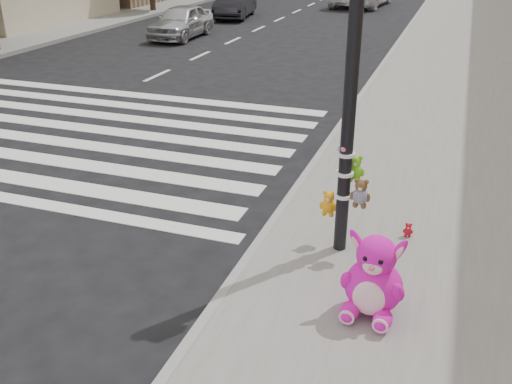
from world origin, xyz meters
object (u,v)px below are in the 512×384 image
at_px(car_dark_far, 235,4).
at_px(car_silver_far, 181,21).
at_px(signal_pole, 350,122).
at_px(red_teddy, 408,230).
at_px(pink_bunny, 374,281).

bearing_deg(car_dark_far, car_silver_far, -98.72).
bearing_deg(car_silver_far, signal_pole, -57.67).
distance_m(red_teddy, car_dark_far, 21.83).
height_order(red_teddy, car_dark_far, car_dark_far).
bearing_deg(signal_pole, pink_bunny, -64.79).
bearing_deg(signal_pole, car_dark_far, 114.89).
bearing_deg(red_teddy, pink_bunny, -99.01).
relative_size(signal_pole, car_silver_far, 1.09).
relative_size(pink_bunny, red_teddy, 4.81).
bearing_deg(red_teddy, car_dark_far, 114.71).
bearing_deg(signal_pole, red_teddy, 36.84).
xyz_separation_m(pink_bunny, red_teddy, (0.20, 1.83, -0.29)).
xyz_separation_m(signal_pole, red_teddy, (0.79, 0.59, -1.60)).
xyz_separation_m(pink_bunny, car_dark_far, (-9.84, 21.20, 0.11)).
bearing_deg(pink_bunny, signal_pole, 119.57).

